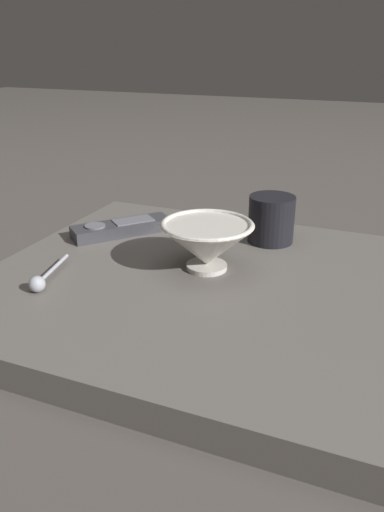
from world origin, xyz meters
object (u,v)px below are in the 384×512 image
(teaspoon, at_px, (40,281))
(tv_remote_near, at_px, (122,228))
(coffee_mug, at_px, (271,219))
(cereal_bowl, at_px, (207,243))

(teaspoon, distance_m, tv_remote_near, 0.25)
(teaspoon, bearing_deg, tv_remote_near, -88.72)
(coffee_mug, height_order, tv_remote_near, coffee_mug)
(teaspoon, bearing_deg, cereal_bowl, -141.42)
(cereal_bowl, distance_m, teaspoon, 0.26)
(coffee_mug, height_order, teaspoon, coffee_mug)
(cereal_bowl, distance_m, tv_remote_near, 0.23)
(coffee_mug, bearing_deg, tv_remote_near, 14.86)
(coffee_mug, distance_m, tv_remote_near, 0.28)
(cereal_bowl, bearing_deg, teaspoon, 38.58)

